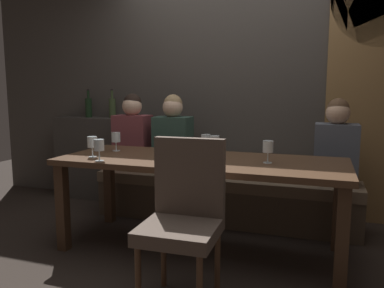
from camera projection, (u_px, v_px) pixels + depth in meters
name	position (u px, v px, depth m)	size (l,w,h in m)	color
ground	(200.00, 249.00, 3.07)	(9.00, 9.00, 0.00)	black
back_wall_tiled	(236.00, 67.00, 4.00)	(6.00, 0.12, 3.00)	#423D38
arched_door	(378.00, 79.00, 3.52)	(0.90, 0.05, 2.55)	olive
back_counter	(101.00, 158.00, 4.47)	(1.10, 0.28, 0.95)	#38342F
dining_table	(200.00, 170.00, 2.97)	(2.20, 0.84, 0.74)	#412B1C
banquette_bench	(222.00, 199.00, 3.69)	(2.50, 0.44, 0.45)	#4A3C2E
chair_near_side	(184.00, 210.00, 2.27)	(0.45, 0.45, 0.98)	#4C3321
diner_redhead	(133.00, 134.00, 3.94)	(0.36, 0.24, 0.78)	brown
diner_bearded	(173.00, 136.00, 3.80)	(0.36, 0.24, 0.77)	#2D473D
diner_far_end	(336.00, 144.00, 3.31)	(0.36, 0.24, 0.75)	#4C515B
wine_bottle_dark_red	(89.00, 107.00, 4.45)	(0.08, 0.08, 0.33)	black
wine_bottle_pale_label	(112.00, 107.00, 4.33)	(0.08, 0.08, 0.33)	#384728
wine_glass_end_left	(215.00, 142.00, 3.07)	(0.08, 0.08, 0.16)	silver
wine_glass_near_right	(206.00, 140.00, 3.16)	(0.08, 0.08, 0.16)	silver
wine_glass_center_back	(99.00, 146.00, 2.85)	(0.08, 0.08, 0.16)	silver
wine_glass_far_right	(268.00, 147.00, 2.77)	(0.08, 0.08, 0.16)	silver
wine_glass_far_left	(92.00, 143.00, 3.01)	(0.08, 0.08, 0.16)	silver
wine_glass_center_front	(116.00, 138.00, 3.32)	(0.08, 0.08, 0.16)	silver
dessert_plate	(185.00, 153.00, 3.12)	(0.19, 0.19, 0.05)	white
fork_on_table	(199.00, 156.00, 3.05)	(0.02, 0.17, 0.01)	silver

